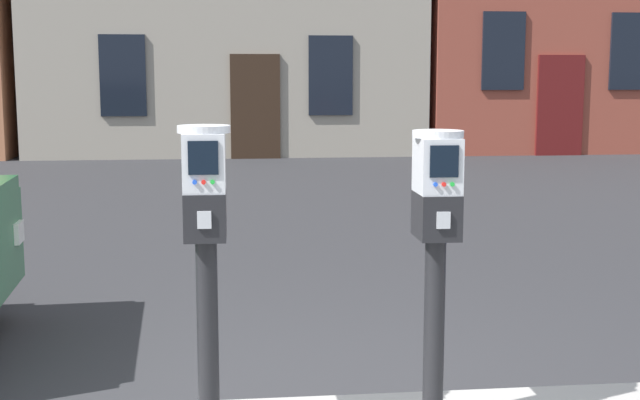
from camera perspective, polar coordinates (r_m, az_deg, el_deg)
parking_meter_near_kerb at (r=3.52m, az=-7.71°, el=-1.64°), size 0.22×0.25×1.31m
parking_meter_twin_adjacent at (r=3.63m, az=7.83°, el=-1.63°), size 0.22×0.25×1.29m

